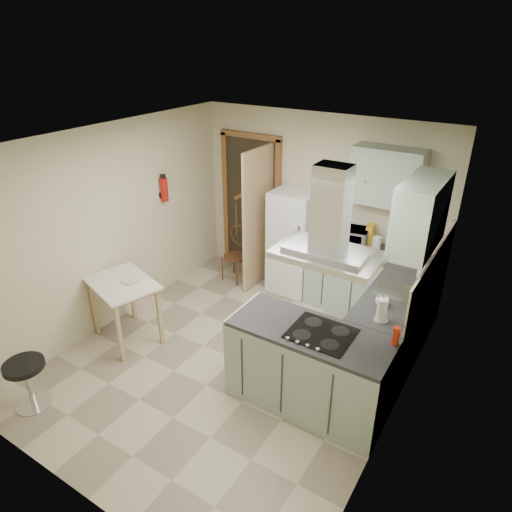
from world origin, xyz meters
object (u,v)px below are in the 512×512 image
Objects in this scene: bentwood_chair at (235,257)px; stool at (29,384)px; extractor_hood at (327,255)px; drop_leaf_table at (126,311)px; peninsula at (309,368)px; fridge at (294,242)px; microwave at (349,237)px.

bentwood_chair reaches higher than stool.
drop_leaf_table is at bearing -175.89° from extractor_hood.
peninsula is at bearing 180.00° from extractor_hood.
fridge reaches higher than drop_leaf_table.
fridge is 3.70m from stool.
microwave is (0.81, -0.04, 0.28)m from fridge.
peninsula is 1.27m from extractor_hood.
microwave is at bearing 60.62° from stool.
peninsula reaches higher than stool.
fridge is 2.47m from drop_leaf_table.
peninsula is 2.72m from bentwood_chair.
bentwood_chair is (-2.09, 1.75, -0.06)m from peninsula.
fridge reaches higher than microwave.
bentwood_chair is 1.47× the size of stool.
extractor_hood is 3.10m from bentwood_chair.
peninsula reaches higher than bentwood_chair.
stool is at bearing -148.47° from extractor_hood.
fridge is 1.93× the size of bentwood_chair.
drop_leaf_table is (-2.36, -0.18, -0.06)m from peninsula.
drop_leaf_table is at bearing -117.85° from fridge.
bentwood_chair is 1.66× the size of microwave.
extractor_hood is at bearing -84.15° from microwave.
peninsula is (1.22, -1.98, -0.30)m from fridge.
microwave is at bearing 104.84° from extractor_hood.
extractor_hood is 1.71× the size of stool.
microwave is at bearing 10.63° from bentwood_chair.
bentwood_chair is (0.28, 1.92, -0.01)m from drop_leaf_table.
fridge is 3.20× the size of microwave.
stool is at bearing -147.40° from peninsula.
fridge reaches higher than bentwood_chair.
fridge is at bearing 123.79° from extractor_hood.
fridge reaches higher than stool.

